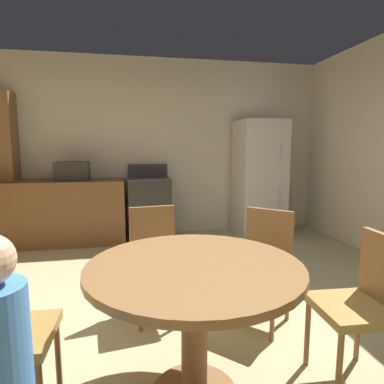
# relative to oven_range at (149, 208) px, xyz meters

# --- Properties ---
(ground_plane) EXTENTS (14.00, 14.00, 0.00)m
(ground_plane) POSITION_rel_oven_range_xyz_m (0.16, -2.75, -0.47)
(ground_plane) COLOR tan
(wall_back) EXTENTS (5.46, 0.12, 2.70)m
(wall_back) POSITION_rel_oven_range_xyz_m (0.16, 0.40, 0.88)
(wall_back) COLOR beige
(wall_back) RESTS_ON ground
(kitchen_counter) EXTENTS (1.91, 0.60, 0.90)m
(kitchen_counter) POSITION_rel_oven_range_xyz_m (-1.31, -0.00, -0.02)
(kitchen_counter) COLOR brown
(kitchen_counter) RESTS_ON ground
(pantry_column) EXTENTS (0.44, 0.36, 2.10)m
(pantry_column) POSITION_rel_oven_range_xyz_m (-2.04, 0.18, 0.58)
(pantry_column) COLOR olive
(pantry_column) RESTS_ON ground
(oven_range) EXTENTS (0.60, 0.60, 1.10)m
(oven_range) POSITION_rel_oven_range_xyz_m (0.00, 0.00, 0.00)
(oven_range) COLOR #2D2B28
(oven_range) RESTS_ON ground
(refrigerator) EXTENTS (0.68, 0.68, 1.76)m
(refrigerator) POSITION_rel_oven_range_xyz_m (1.68, -0.05, 0.41)
(refrigerator) COLOR silver
(refrigerator) RESTS_ON ground
(microwave) EXTENTS (0.44, 0.32, 0.26)m
(microwave) POSITION_rel_oven_range_xyz_m (-1.05, -0.00, 0.56)
(microwave) COLOR #2D2B28
(microwave) RESTS_ON kitchen_counter
(dining_table) EXTENTS (1.12, 1.12, 0.76)m
(dining_table) POSITION_rel_oven_range_xyz_m (0.06, -3.16, 0.13)
(dining_table) COLOR olive
(dining_table) RESTS_ON ground
(chair_east) EXTENTS (0.42, 0.42, 0.87)m
(chair_east) POSITION_rel_oven_range_xyz_m (1.03, -3.21, 0.03)
(chair_east) COLOR olive
(chair_east) RESTS_ON ground
(chair_northeast) EXTENTS (0.57, 0.57, 0.87)m
(chair_northeast) POSITION_rel_oven_range_xyz_m (0.74, -2.47, 0.03)
(chair_northeast) COLOR olive
(chair_northeast) RESTS_ON ground
(chair_north) EXTENTS (0.45, 0.45, 0.87)m
(chair_north) POSITION_rel_oven_range_xyz_m (-0.07, -2.20, 0.03)
(chair_north) COLOR olive
(chair_north) RESTS_ON ground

